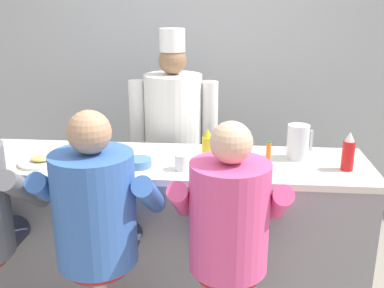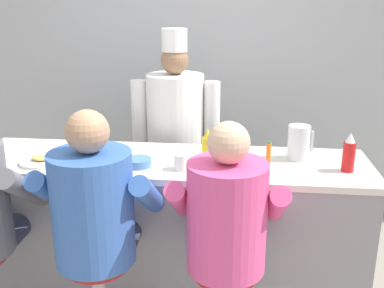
% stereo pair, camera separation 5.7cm
% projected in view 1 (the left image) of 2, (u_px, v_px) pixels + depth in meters
% --- Properties ---
extents(wall_back, '(10.00, 0.06, 2.70)m').
position_uv_depth(wall_back, '(189.00, 70.00, 4.17)').
color(wall_back, '#B2B7BC').
rests_on(wall_back, ground_plane).
extents(diner_counter, '(2.56, 0.69, 0.99)m').
position_uv_depth(diner_counter, '(168.00, 229.00, 3.01)').
color(diner_counter, gray).
rests_on(diner_counter, ground_plane).
extents(ketchup_bottle_red, '(0.07, 0.07, 0.24)m').
position_uv_depth(ketchup_bottle_red, '(348.00, 153.00, 2.65)').
color(ketchup_bottle_red, red).
rests_on(ketchup_bottle_red, diner_counter).
extents(mustard_bottle_yellow, '(0.07, 0.07, 0.23)m').
position_uv_depth(mustard_bottle_yellow, '(208.00, 147.00, 2.76)').
color(mustard_bottle_yellow, yellow).
rests_on(mustard_bottle_yellow, diner_counter).
extents(hot_sauce_bottle_orange, '(0.03, 0.03, 0.15)m').
position_uv_depth(hot_sauce_bottle_orange, '(268.00, 154.00, 2.74)').
color(hot_sauce_bottle_orange, orange).
rests_on(hot_sauce_bottle_orange, diner_counter).
extents(water_pitcher_clear, '(0.16, 0.14, 0.22)m').
position_uv_depth(water_pitcher_clear, '(298.00, 142.00, 2.85)').
color(water_pitcher_clear, silver).
rests_on(water_pitcher_clear, diner_counter).
extents(breakfast_plate, '(0.27, 0.27, 0.05)m').
position_uv_depth(breakfast_plate, '(41.00, 162.00, 2.78)').
color(breakfast_plate, white).
rests_on(breakfast_plate, diner_counter).
extents(cereal_bowl, '(0.16, 0.16, 0.05)m').
position_uv_depth(cereal_bowl, '(138.00, 163.00, 2.73)').
color(cereal_bowl, '#4C7FB7').
rests_on(cereal_bowl, diner_counter).
extents(coffee_mug_white, '(0.14, 0.09, 0.10)m').
position_uv_depth(coffee_mug_white, '(183.00, 162.00, 2.68)').
color(coffee_mug_white, white).
rests_on(coffee_mug_white, diner_counter).
extents(diner_seated_blue, '(0.65, 0.64, 1.45)m').
position_uv_depth(diner_seated_blue, '(97.00, 213.00, 2.37)').
color(diner_seated_blue, '#B2B5BA').
rests_on(diner_seated_blue, ground_plane).
extents(diner_seated_pink, '(0.62, 0.61, 1.41)m').
position_uv_depth(diner_seated_pink, '(229.00, 221.00, 2.31)').
color(diner_seated_pink, '#B2B5BA').
rests_on(diner_seated_pink, ground_plane).
extents(cook_in_whites_near, '(0.69, 0.44, 1.77)m').
position_uv_depth(cook_in_whites_near, '(174.00, 133.00, 3.52)').
color(cook_in_whites_near, '#232328').
rests_on(cook_in_whites_near, ground_plane).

